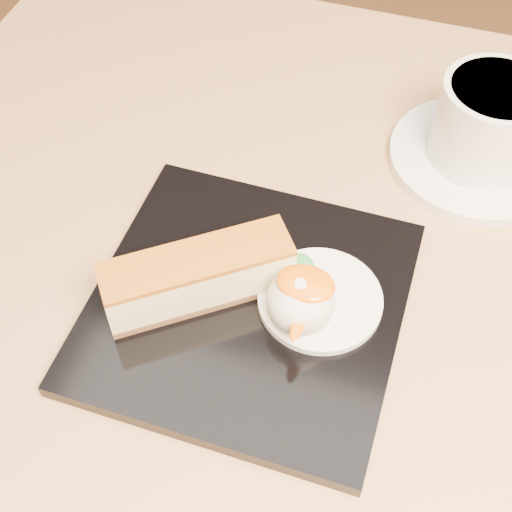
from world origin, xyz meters
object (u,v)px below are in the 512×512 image
(table, at_px, (294,417))
(saucer, at_px, (477,158))
(coffee_cup, at_px, (492,122))
(cheesecake, at_px, (198,276))
(dessert_plate, at_px, (248,305))
(ice_cream_scoop, at_px, (301,301))

(table, height_order, saucer, saucer)
(coffee_cup, bearing_deg, cheesecake, -113.78)
(dessert_plate, bearing_deg, coffee_cup, 55.20)
(dessert_plate, distance_m, cheesecake, 0.04)
(table, height_order, coffee_cup, coffee_cup)
(cheesecake, xyz_separation_m, saucer, (0.18, 0.21, -0.03))
(ice_cream_scoop, bearing_deg, saucer, 64.53)
(table, xyz_separation_m, cheesecake, (-0.08, -0.01, 0.19))
(saucer, relative_size, coffee_cup, 1.30)
(cheesecake, relative_size, saucer, 0.86)
(table, relative_size, saucer, 5.33)
(cheesecake, relative_size, coffee_cup, 1.12)
(dessert_plate, relative_size, saucer, 1.47)
(cheesecake, relative_size, ice_cream_scoop, 2.70)
(ice_cream_scoop, relative_size, coffee_cup, 0.41)
(table, bearing_deg, ice_cream_scoop, -115.99)
(coffee_cup, bearing_deg, dessert_plate, -108.38)
(dessert_plate, bearing_deg, saucer, 55.68)
(table, distance_m, cheesecake, 0.20)
(table, distance_m, coffee_cup, 0.30)
(table, bearing_deg, dessert_plate, -179.92)
(table, distance_m, dessert_plate, 0.17)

